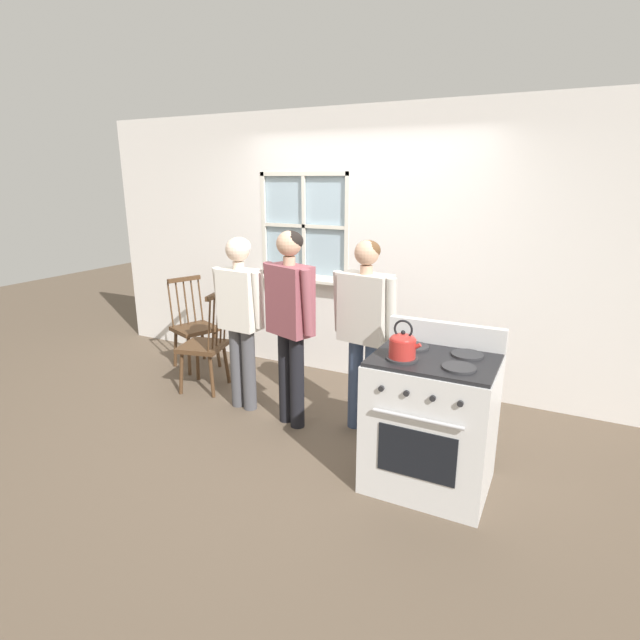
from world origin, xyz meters
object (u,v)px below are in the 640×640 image
object	(u,v)px
stove	(431,421)
potted_plant	(283,271)
chair_near_wall	(194,328)
person_teen_center	(290,312)
person_adult_right	(365,320)
kettle	(403,345)
person_elderly_left	(240,308)
chair_by_window	(205,346)

from	to	relation	value
stove	potted_plant	distance (m)	2.63
chair_near_wall	stove	distance (m)	3.10
person_teen_center	person_adult_right	size ratio (longest dim) A/B	1.04
stove	kettle	xyz separation A→B (m)	(-0.18, -0.13, 0.55)
person_elderly_left	kettle	distance (m)	1.74
stove	person_teen_center	bearing A→B (deg)	164.77
chair_by_window	person_adult_right	size ratio (longest dim) A/B	0.63
chair_near_wall	potted_plant	world-z (taller)	potted_plant
person_adult_right	person_elderly_left	bearing A→B (deg)	-165.47
chair_by_window	person_elderly_left	xyz separation A→B (m)	(0.58, -0.18, 0.50)
person_adult_right	kettle	bearing A→B (deg)	-42.38
kettle	chair_by_window	bearing A→B (deg)	161.52
person_teen_center	chair_by_window	bearing A→B (deg)	-173.65
chair_by_window	potted_plant	distance (m)	1.17
chair_by_window	person_adult_right	bearing A→B (deg)	74.13
person_elderly_left	kettle	size ratio (longest dim) A/B	6.30
person_teen_center	person_adult_right	xyz separation A→B (m)	(0.58, 0.18, -0.04)
chair_by_window	person_teen_center	world-z (taller)	person_teen_center
person_elderly_left	person_teen_center	distance (m)	0.56
person_elderly_left	stove	xyz separation A→B (m)	(1.82, -0.43, -0.47)
potted_plant	person_adult_right	bearing A→B (deg)	-36.64
person_teen_center	person_adult_right	bearing A→B (deg)	36.89
person_adult_right	person_teen_center	bearing A→B (deg)	-153.06
chair_by_window	chair_near_wall	distance (m)	0.67
chair_by_window	stove	xyz separation A→B (m)	(2.40, -0.61, 0.02)
chair_near_wall	person_adult_right	distance (m)	2.34
chair_near_wall	kettle	xyz separation A→B (m)	(2.73, -1.18, 0.58)
person_elderly_left	potted_plant	xyz separation A→B (m)	(-0.23, 1.11, 0.13)
chair_near_wall	potted_plant	size ratio (longest dim) A/B	4.23
person_elderly_left	person_adult_right	distance (m)	1.14
person_teen_center	potted_plant	bearing A→B (deg)	142.73
chair_near_wall	kettle	bearing A→B (deg)	-91.71
person_elderly_left	kettle	bearing A→B (deg)	-14.34
kettle	person_elderly_left	bearing A→B (deg)	161.17
kettle	person_teen_center	bearing A→B (deg)	156.41
person_teen_center	potted_plant	size ratio (longest dim) A/B	6.99
chair_by_window	chair_near_wall	bearing A→B (deg)	-143.59
person_teen_center	potted_plant	distance (m)	1.43
chair_by_window	person_elderly_left	size ratio (longest dim) A/B	0.64
person_adult_right	stove	xyz separation A→B (m)	(0.69, -0.53, -0.48)
person_teen_center	kettle	bearing A→B (deg)	-4.04
potted_plant	person_teen_center	bearing A→B (deg)	-56.82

